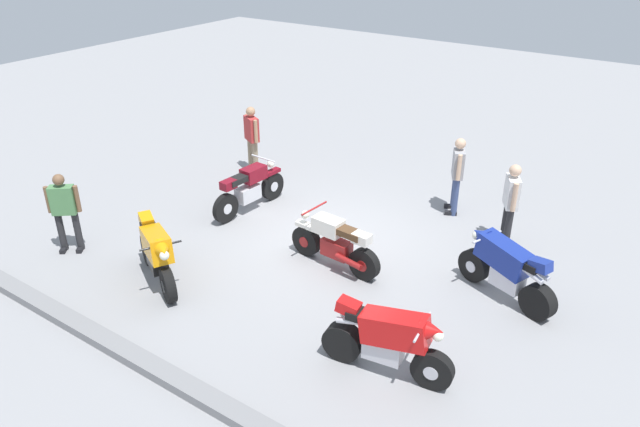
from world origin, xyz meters
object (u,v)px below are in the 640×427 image
(person_in_red_shirt, at_px, (252,135))
(motorcycle_maroon_cruiser, at_px, (249,189))
(motorcycle_orange_sportbike, at_px, (157,252))
(person_in_green_shirt, at_px, (65,208))
(person_in_white_shirt, at_px, (511,200))
(motorcycle_blue_sportbike, at_px, (506,268))
(person_in_gray_shirt, at_px, (457,171))
(motorcycle_cream_vintage, at_px, (335,243))
(motorcycle_red_sportbike, at_px, (388,339))

(person_in_red_shirt, bearing_deg, motorcycle_maroon_cruiser, -114.36)
(motorcycle_orange_sportbike, relative_size, person_in_green_shirt, 1.13)
(person_in_white_shirt, bearing_deg, person_in_red_shirt, -27.84)
(motorcycle_blue_sportbike, distance_m, person_in_green_shirt, 8.12)
(person_in_white_shirt, bearing_deg, motorcycle_maroon_cruiser, -9.35)
(motorcycle_maroon_cruiser, xyz_separation_m, person_in_gray_shirt, (-3.73, -2.47, 0.45))
(motorcycle_maroon_cruiser, height_order, motorcycle_cream_vintage, motorcycle_maroon_cruiser)
(motorcycle_maroon_cruiser, distance_m, motorcycle_red_sportbike, 5.76)
(motorcycle_orange_sportbike, relative_size, person_in_red_shirt, 1.07)
(motorcycle_blue_sportbike, distance_m, person_in_white_shirt, 1.94)
(motorcycle_orange_sportbike, height_order, person_in_red_shirt, person_in_red_shirt)
(person_in_red_shirt, bearing_deg, motorcycle_red_sportbike, -98.17)
(motorcycle_cream_vintage, relative_size, person_in_red_shirt, 1.16)
(motorcycle_orange_sportbike, relative_size, person_in_gray_shirt, 1.06)
(person_in_gray_shirt, bearing_deg, person_in_white_shirt, 125.62)
(person_in_gray_shirt, bearing_deg, person_in_green_shirt, 20.58)
(motorcycle_blue_sportbike, xyz_separation_m, person_in_gray_shirt, (2.00, -2.58, 0.38))
(motorcycle_blue_sportbike, relative_size, motorcycle_cream_vintage, 0.97)
(motorcycle_blue_sportbike, height_order, person_in_white_shirt, person_in_white_shirt)
(person_in_green_shirt, bearing_deg, motorcycle_blue_sportbike, 74.39)
(motorcycle_maroon_cruiser, xyz_separation_m, person_in_green_shirt, (1.74, 3.27, 0.37))
(motorcycle_maroon_cruiser, relative_size, motorcycle_red_sportbike, 1.07)
(person_in_gray_shirt, distance_m, person_in_green_shirt, 7.93)
(motorcycle_orange_sportbike, bearing_deg, motorcycle_cream_vintage, 72.02)
(person_in_white_shirt, bearing_deg, person_in_green_shirt, 8.18)
(motorcycle_orange_sportbike, relative_size, motorcycle_maroon_cruiser, 0.86)
(motorcycle_cream_vintage, xyz_separation_m, motorcycle_red_sportbike, (-2.18, 1.97, 0.11))
(motorcycle_orange_sportbike, relative_size, motorcycle_blue_sportbike, 0.95)
(motorcycle_orange_sportbike, xyz_separation_m, person_in_white_shirt, (-4.62, -4.78, 0.38))
(motorcycle_red_sportbike, distance_m, person_in_white_shirt, 4.59)
(motorcycle_orange_sportbike, distance_m, motorcycle_cream_vintage, 3.17)
(motorcycle_cream_vintage, distance_m, person_in_red_shirt, 4.94)
(motorcycle_maroon_cruiser, relative_size, person_in_white_shirt, 1.23)
(motorcycle_orange_sportbike, bearing_deg, motorcycle_maroon_cruiser, 128.21)
(motorcycle_blue_sportbike, xyz_separation_m, motorcycle_maroon_cruiser, (5.73, -0.11, -0.07))
(motorcycle_maroon_cruiser, bearing_deg, person_in_gray_shirt, -52.43)
(motorcycle_cream_vintage, xyz_separation_m, person_in_gray_shirt, (-0.91, -3.36, 0.49))
(motorcycle_blue_sportbike, relative_size, person_in_white_shirt, 1.12)
(motorcycle_blue_sportbike, relative_size, person_in_gray_shirt, 1.12)
(motorcycle_blue_sportbike, bearing_deg, motorcycle_cream_vintage, 35.46)
(motorcycle_orange_sportbike, distance_m, motorcycle_red_sportbike, 4.48)
(motorcycle_blue_sportbike, xyz_separation_m, motorcycle_red_sportbike, (0.73, 2.76, 0.00))
(motorcycle_orange_sportbike, distance_m, person_in_white_shirt, 6.65)
(motorcycle_orange_sportbike, height_order, person_in_gray_shirt, person_in_gray_shirt)
(motorcycle_blue_sportbike, distance_m, motorcycle_maroon_cruiser, 5.73)
(motorcycle_red_sportbike, height_order, person_in_gray_shirt, person_in_gray_shirt)
(motorcycle_red_sportbike, bearing_deg, person_in_green_shirt, 175.44)
(person_in_white_shirt, bearing_deg, person_in_gray_shirt, -56.27)
(person_in_gray_shirt, bearing_deg, motorcycle_maroon_cruiser, 7.71)
(motorcycle_blue_sportbike, relative_size, person_in_red_shirt, 1.12)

